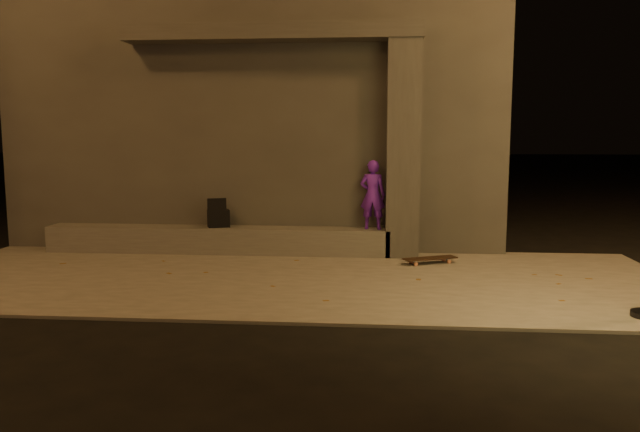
# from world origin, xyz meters

# --- Properties ---
(ground) EXTENTS (120.00, 120.00, 0.00)m
(ground) POSITION_xyz_m (0.00, 0.00, 0.00)
(ground) COLOR black
(ground) RESTS_ON ground
(sidewalk) EXTENTS (11.00, 4.40, 0.04)m
(sidewalk) POSITION_xyz_m (0.00, 2.00, 0.02)
(sidewalk) COLOR #615D56
(sidewalk) RESTS_ON ground
(building) EXTENTS (9.00, 5.10, 5.22)m
(building) POSITION_xyz_m (-1.00, 6.49, 2.61)
(building) COLOR #3B3835
(building) RESTS_ON ground
(ledge) EXTENTS (6.00, 0.55, 0.45)m
(ledge) POSITION_xyz_m (-1.50, 3.75, 0.27)
(ledge) COLOR #52504A
(ledge) RESTS_ON sidewalk
(column) EXTENTS (0.55, 0.55, 3.60)m
(column) POSITION_xyz_m (1.70, 3.75, 1.84)
(column) COLOR #3B3835
(column) RESTS_ON sidewalk
(canopy) EXTENTS (5.00, 0.70, 0.28)m
(canopy) POSITION_xyz_m (-0.50, 3.80, 3.78)
(canopy) COLOR #3B3835
(canopy) RESTS_ON column
(skateboarder) EXTENTS (0.46, 0.34, 1.18)m
(skateboarder) POSITION_xyz_m (1.20, 3.75, 1.08)
(skateboarder) COLOR #621DBD
(skateboarder) RESTS_ON ledge
(backpack) EXTENTS (0.43, 0.36, 0.52)m
(backpack) POSITION_xyz_m (-1.47, 3.75, 0.67)
(backpack) COLOR black
(backpack) RESTS_ON ledge
(skateboard) EXTENTS (0.91, 0.57, 0.10)m
(skateboard) POSITION_xyz_m (2.13, 3.10, 0.12)
(skateboard) COLOR black
(skateboard) RESTS_ON sidewalk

